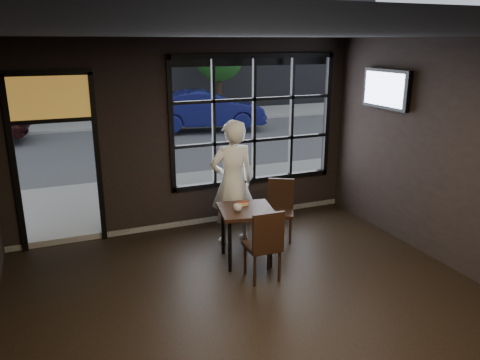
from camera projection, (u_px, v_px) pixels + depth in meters
name	position (u px, v px, depth m)	size (l,w,h in m)	color
floor	(282.00, 336.00, 5.22)	(6.00, 7.00, 0.02)	black
ceiling	(291.00, 34.00, 4.29)	(6.00, 7.00, 0.02)	black
window_frame	(254.00, 120.00, 8.24)	(3.06, 0.12, 2.28)	black
stained_transom	(50.00, 97.00, 6.88)	(1.20, 0.06, 0.70)	orange
street_asphalt	(87.00, 98.00, 26.48)	(60.00, 41.00, 0.04)	#545456
cafe_table	(246.00, 235.00, 6.87)	(0.76, 0.76, 0.82)	black
chair_near	(262.00, 244.00, 6.33)	(0.44, 0.44, 1.02)	black
chair_window	(280.00, 211.00, 7.59)	(0.43, 0.43, 0.99)	black
man	(232.00, 183.00, 7.36)	(0.73, 0.48, 2.00)	silver
hotdog	(242.00, 204.00, 6.86)	(0.20, 0.08, 0.06)	tan
cup	(238.00, 208.00, 6.65)	(0.12, 0.12, 0.10)	silver
tv	(386.00, 89.00, 7.52)	(0.12, 1.07, 0.63)	black
navy_car	(206.00, 110.00, 16.64)	(1.43, 4.11, 1.35)	#121652
tree_left	(20.00, 50.00, 16.84)	(2.33, 2.33, 3.98)	#332114
tree_right	(219.00, 56.00, 19.62)	(2.07, 2.07, 3.54)	#332114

